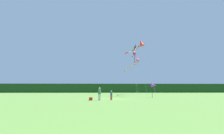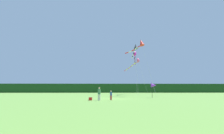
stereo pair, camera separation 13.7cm
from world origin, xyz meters
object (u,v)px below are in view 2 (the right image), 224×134
(cooler_box, at_px, (90,99))
(banner_flag_pole, at_px, (154,85))
(person_adult, at_px, (99,93))
(person_child, at_px, (111,95))
(kite_black, at_px, (135,48))
(kite_rainbow, at_px, (136,62))
(kite_red, at_px, (140,43))
(kite_magenta, at_px, (135,55))

(cooler_box, bearing_deg, banner_flag_pole, 30.82)
(person_adult, xyz_separation_m, cooler_box, (-1.13, 0.30, -0.73))
(person_child, xyz_separation_m, cooler_box, (-2.67, -0.54, -0.50))
(kite_black, xyz_separation_m, kite_rainbow, (0.61, 3.21, -3.11))
(cooler_box, xyz_separation_m, kite_black, (9.09, 16.73, 11.50))
(person_adult, xyz_separation_m, person_child, (1.54, 0.84, -0.23))
(banner_flag_pole, distance_m, kite_red, 9.81)
(kite_magenta, bearing_deg, person_adult, -111.64)
(cooler_box, xyz_separation_m, kite_magenta, (9.84, 21.64, 10.80))
(kite_black, relative_size, kite_magenta, 1.05)
(person_child, relative_size, cooler_box, 2.93)
(banner_flag_pole, relative_size, kite_rainbow, 0.27)
(person_adult, xyz_separation_m, banner_flag_pole, (9.04, 6.37, 1.15))
(kite_magenta, relative_size, kite_red, 1.02)
(kite_rainbow, xyz_separation_m, kite_red, (-0.72, -9.68, 2.28))
(person_adult, bearing_deg, person_child, 28.74)
(banner_flag_pole, bearing_deg, cooler_box, -149.18)
(cooler_box, xyz_separation_m, kite_rainbow, (9.70, 19.94, 8.39))
(cooler_box, relative_size, kite_magenta, 0.04)
(person_adult, distance_m, cooler_box, 1.38)
(kite_magenta, bearing_deg, person_child, -108.77)
(person_adult, distance_m, kite_black, 21.67)
(kite_black, height_order, kite_red, kite_black)
(person_adult, height_order, kite_red, kite_red)
(kite_magenta, bearing_deg, kite_rainbow, -94.76)
(cooler_box, height_order, kite_rainbow, kite_rainbow)
(kite_rainbow, bearing_deg, kite_red, -94.28)
(person_adult, relative_size, cooler_box, 3.88)
(kite_magenta, distance_m, kite_red, 11.41)
(person_adult, height_order, person_child, person_adult)
(kite_magenta, height_order, kite_rainbow, kite_magenta)
(banner_flag_pole, height_order, kite_magenta, kite_magenta)
(banner_flag_pole, bearing_deg, kite_rainbow, 91.96)
(kite_black, bearing_deg, person_adult, -115.03)
(kite_black, xyz_separation_m, kite_magenta, (0.75, 4.91, -0.70))
(person_child, height_order, kite_rainbow, kite_rainbow)
(kite_black, xyz_separation_m, kite_red, (-0.11, -6.47, -0.83))
(cooler_box, xyz_separation_m, kite_red, (8.97, 10.26, 10.67))
(person_child, relative_size, kite_red, 0.11)
(kite_black, height_order, kite_magenta, kite_black)
(person_adult, xyz_separation_m, kite_black, (7.95, 17.03, 10.77))
(kite_red, bearing_deg, cooler_box, -131.17)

